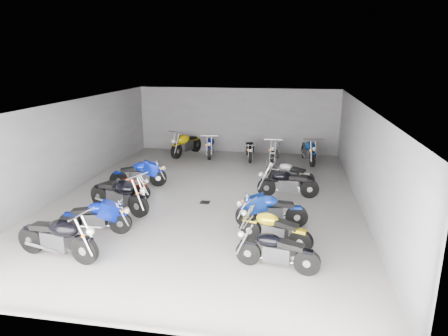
{
  "coord_description": "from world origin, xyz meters",
  "views": [
    {
      "loc": [
        2.77,
        -12.67,
        4.67
      ],
      "look_at": [
        0.5,
        0.29,
        1.0
      ],
      "focal_mm": 32.0,
      "sensor_mm": 36.0,
      "label": 1
    }
  ],
  "objects_px": {
    "motorcycle_right_b": "(274,229)",
    "motorcycle_right_e": "(287,183)",
    "motorcycle_left_c": "(119,195)",
    "motorcycle_left_b": "(96,217)",
    "motorcycle_back_e": "(275,151)",
    "drain_grate": "(205,202)",
    "motorcycle_left_d": "(124,188)",
    "motorcycle_right_f": "(290,173)",
    "motorcycle_back_b": "(186,144)",
    "motorcycle_left_a": "(58,237)",
    "motorcycle_left_e": "(139,174)",
    "motorcycle_right_a": "(276,250)",
    "motorcycle_back_f": "(309,151)",
    "motorcycle_right_c": "(271,210)",
    "motorcycle_back_d": "(249,150)",
    "motorcycle_back_c": "(210,146)"
  },
  "relations": [
    {
      "from": "motorcycle_right_b",
      "to": "motorcycle_right_e",
      "type": "xyz_separation_m",
      "value": [
        0.25,
        3.82,
        0.03
      ]
    },
    {
      "from": "motorcycle_left_c",
      "to": "motorcycle_right_b",
      "type": "height_order",
      "value": "motorcycle_left_c"
    },
    {
      "from": "motorcycle_left_b",
      "to": "motorcycle_back_e",
      "type": "xyz_separation_m",
      "value": [
        4.41,
        8.66,
        0.04
      ]
    },
    {
      "from": "motorcycle_left_c",
      "to": "motorcycle_right_e",
      "type": "bearing_deg",
      "value": 136.11
    },
    {
      "from": "drain_grate",
      "to": "motorcycle_left_c",
      "type": "height_order",
      "value": "motorcycle_left_c"
    },
    {
      "from": "motorcycle_left_d",
      "to": "motorcycle_right_f",
      "type": "relative_size",
      "value": 1.04
    },
    {
      "from": "motorcycle_left_b",
      "to": "motorcycle_back_b",
      "type": "xyz_separation_m",
      "value": [
        0.04,
        9.19,
        0.09
      ]
    },
    {
      "from": "motorcycle_left_a",
      "to": "motorcycle_right_e",
      "type": "relative_size",
      "value": 1.08
    },
    {
      "from": "motorcycle_left_b",
      "to": "motorcycle_back_b",
      "type": "bearing_deg",
      "value": 170.16
    },
    {
      "from": "motorcycle_left_e",
      "to": "motorcycle_right_a",
      "type": "bearing_deg",
      "value": 26.6
    },
    {
      "from": "motorcycle_left_b",
      "to": "motorcycle_right_e",
      "type": "bearing_deg",
      "value": 117.9
    },
    {
      "from": "motorcycle_left_a",
      "to": "motorcycle_back_b",
      "type": "distance_m",
      "value": 10.65
    },
    {
      "from": "drain_grate",
      "to": "motorcycle_back_f",
      "type": "distance_m",
      "value": 6.91
    },
    {
      "from": "motorcycle_back_f",
      "to": "motorcycle_right_c",
      "type": "bearing_deg",
      "value": 68.83
    },
    {
      "from": "motorcycle_back_b",
      "to": "motorcycle_back_d",
      "type": "bearing_deg",
      "value": -166.43
    },
    {
      "from": "motorcycle_back_c",
      "to": "motorcycle_back_f",
      "type": "xyz_separation_m",
      "value": [
        4.66,
        -0.39,
        0.03
      ]
    },
    {
      "from": "motorcycle_left_e",
      "to": "motorcycle_right_c",
      "type": "relative_size",
      "value": 0.98
    },
    {
      "from": "motorcycle_left_c",
      "to": "motorcycle_right_a",
      "type": "distance_m",
      "value": 5.63
    },
    {
      "from": "motorcycle_left_c",
      "to": "motorcycle_left_d",
      "type": "bearing_deg",
      "value": -141.31
    },
    {
      "from": "motorcycle_left_b",
      "to": "motorcycle_right_b",
      "type": "relative_size",
      "value": 1.04
    },
    {
      "from": "motorcycle_left_d",
      "to": "motorcycle_right_b",
      "type": "relative_size",
      "value": 0.97
    },
    {
      "from": "motorcycle_right_e",
      "to": "motorcycle_left_e",
      "type": "bearing_deg",
      "value": 84.58
    },
    {
      "from": "motorcycle_back_c",
      "to": "motorcycle_right_f",
      "type": "bearing_deg",
      "value": 126.93
    },
    {
      "from": "drain_grate",
      "to": "motorcycle_right_c",
      "type": "height_order",
      "value": "motorcycle_right_c"
    },
    {
      "from": "motorcycle_left_e",
      "to": "motorcycle_back_b",
      "type": "distance_m",
      "value": 5.16
    },
    {
      "from": "motorcycle_left_a",
      "to": "motorcycle_left_d",
      "type": "distance_m",
      "value": 4.05
    },
    {
      "from": "drain_grate",
      "to": "motorcycle_right_a",
      "type": "relative_size",
      "value": 0.16
    },
    {
      "from": "motorcycle_left_e",
      "to": "motorcycle_back_b",
      "type": "xyz_separation_m",
      "value": [
        0.4,
        5.15,
        0.07
      ]
    },
    {
      "from": "motorcycle_left_e",
      "to": "motorcycle_back_f",
      "type": "xyz_separation_m",
      "value": [
        6.28,
        4.73,
        0.04
      ]
    },
    {
      "from": "motorcycle_right_e",
      "to": "motorcycle_back_d",
      "type": "height_order",
      "value": "motorcycle_right_e"
    },
    {
      "from": "motorcycle_left_a",
      "to": "motorcycle_right_f",
      "type": "bearing_deg",
      "value": 152.38
    },
    {
      "from": "motorcycle_left_d",
      "to": "motorcycle_left_e",
      "type": "relative_size",
      "value": 0.92
    },
    {
      "from": "motorcycle_back_d",
      "to": "motorcycle_right_a",
      "type": "bearing_deg",
      "value": 88.6
    },
    {
      "from": "motorcycle_back_e",
      "to": "motorcycle_right_a",
      "type": "bearing_deg",
      "value": 97.31
    },
    {
      "from": "motorcycle_left_a",
      "to": "motorcycle_left_c",
      "type": "distance_m",
      "value": 3.06
    },
    {
      "from": "motorcycle_left_a",
      "to": "motorcycle_right_f",
      "type": "distance_m",
      "value": 8.64
    },
    {
      "from": "motorcycle_left_b",
      "to": "motorcycle_right_b",
      "type": "height_order",
      "value": "motorcycle_left_b"
    },
    {
      "from": "motorcycle_left_b",
      "to": "motorcycle_left_c",
      "type": "bearing_deg",
      "value": 171.62
    },
    {
      "from": "motorcycle_right_b",
      "to": "motorcycle_back_b",
      "type": "relative_size",
      "value": 0.85
    },
    {
      "from": "motorcycle_right_f",
      "to": "motorcycle_back_c",
      "type": "height_order",
      "value": "motorcycle_back_c"
    },
    {
      "from": "motorcycle_right_f",
      "to": "motorcycle_back_f",
      "type": "relative_size",
      "value": 0.79
    },
    {
      "from": "motorcycle_right_e",
      "to": "drain_grate",
      "type": "bearing_deg",
      "value": 107.29
    },
    {
      "from": "drain_grate",
      "to": "motorcycle_back_d",
      "type": "bearing_deg",
      "value": 82.52
    },
    {
      "from": "motorcycle_left_a",
      "to": "motorcycle_left_b",
      "type": "xyz_separation_m",
      "value": [
        0.22,
        1.45,
        -0.07
      ]
    },
    {
      "from": "motorcycle_left_b",
      "to": "motorcycle_back_b",
      "type": "height_order",
      "value": "motorcycle_back_b"
    },
    {
      "from": "motorcycle_right_c",
      "to": "motorcycle_right_f",
      "type": "distance_m",
      "value": 4.07
    },
    {
      "from": "motorcycle_left_e",
      "to": "motorcycle_right_a",
      "type": "height_order",
      "value": "motorcycle_left_e"
    },
    {
      "from": "motorcycle_right_e",
      "to": "motorcycle_back_e",
      "type": "relative_size",
      "value": 0.97
    },
    {
      "from": "motorcycle_back_c",
      "to": "motorcycle_back_f",
      "type": "bearing_deg",
      "value": 166.92
    },
    {
      "from": "motorcycle_back_b",
      "to": "motorcycle_back_f",
      "type": "distance_m",
      "value": 5.89
    }
  ]
}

